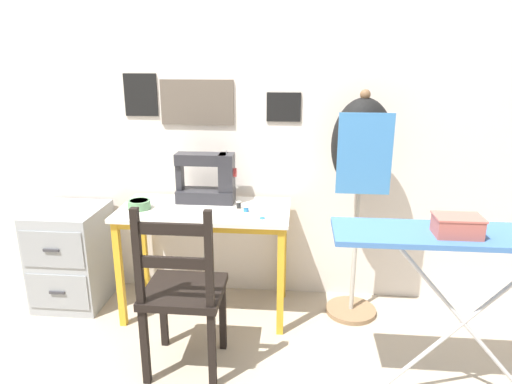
{
  "coord_description": "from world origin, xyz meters",
  "views": [
    {
      "loc": [
        0.57,
        -2.35,
        1.6
      ],
      "look_at": [
        0.32,
        0.23,
        0.82
      ],
      "focal_mm": 32.0,
      "sensor_mm": 36.0,
      "label": 1
    }
  ],
  "objects": [
    {
      "name": "thread_spool_mid_table",
      "position": [
        0.26,
        0.21,
        0.72
      ],
      "size": [
        0.04,
        0.04,
        0.04
      ],
      "color": "#2875C1",
      "rests_on": "sewing_table"
    },
    {
      "name": "thread_spool_near_machine",
      "position": [
        0.21,
        0.27,
        0.73
      ],
      "size": [
        0.03,
        0.03,
        0.04
      ],
      "color": "black",
      "rests_on": "sewing_table"
    },
    {
      "name": "fabric_bowl",
      "position": [
        -0.39,
        0.21,
        0.73
      ],
      "size": [
        0.14,
        0.14,
        0.05
      ],
      "color": "#56895B",
      "rests_on": "sewing_table"
    },
    {
      "name": "sewing_table",
      "position": [
        0.0,
        0.25,
        0.61
      ],
      "size": [
        1.05,
        0.52,
        0.7
      ],
      "color": "silver",
      "rests_on": "ground_plane"
    },
    {
      "name": "wooden_chair",
      "position": [
        -0.0,
        -0.33,
        0.45
      ],
      "size": [
        0.4,
        0.38,
        0.94
      ],
      "color": "black",
      "rests_on": "ground_plane"
    },
    {
      "name": "wall_back",
      "position": [
        -0.0,
        0.58,
        1.28
      ],
      "size": [
        10.0,
        0.07,
        2.55
      ],
      "color": "silver",
      "rests_on": "ground_plane"
    },
    {
      "name": "ground_plane",
      "position": [
        0.0,
        0.0,
        0.0
      ],
      "size": [
        14.0,
        14.0,
        0.0
      ],
      "primitive_type": "plane",
      "color": "tan"
    },
    {
      "name": "sewing_machine",
      "position": [
        0.01,
        0.39,
        0.85
      ],
      "size": [
        0.38,
        0.15,
        0.34
      ],
      "color": "#28282D",
      "rests_on": "sewing_table"
    },
    {
      "name": "dress_form",
      "position": [
        0.93,
        0.31,
        1.04
      ],
      "size": [
        0.36,
        0.32,
        1.42
      ],
      "color": "#846647",
      "rests_on": "ground_plane"
    },
    {
      "name": "ironing_board",
      "position": [
        1.35,
        -0.43,
        0.81
      ],
      "size": [
        1.24,
        0.31,
        0.87
      ],
      "color": "#3D6BAD",
      "rests_on": "ground_plane"
    },
    {
      "name": "filing_cabinet",
      "position": [
        -0.91,
        0.3,
        0.33
      ],
      "size": [
        0.43,
        0.48,
        0.65
      ],
      "color": "#93999E",
      "rests_on": "ground_plane"
    },
    {
      "name": "scissors",
      "position": [
        0.4,
        0.1,
        0.71
      ],
      "size": [
        0.14,
        0.06,
        0.01
      ],
      "color": "silver",
      "rests_on": "sewing_table"
    },
    {
      "name": "storage_box",
      "position": [
        1.25,
        -0.46,
        0.91
      ],
      "size": [
        0.2,
        0.13,
        0.09
      ],
      "color": "#AD564C",
      "rests_on": "ironing_board"
    }
  ]
}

